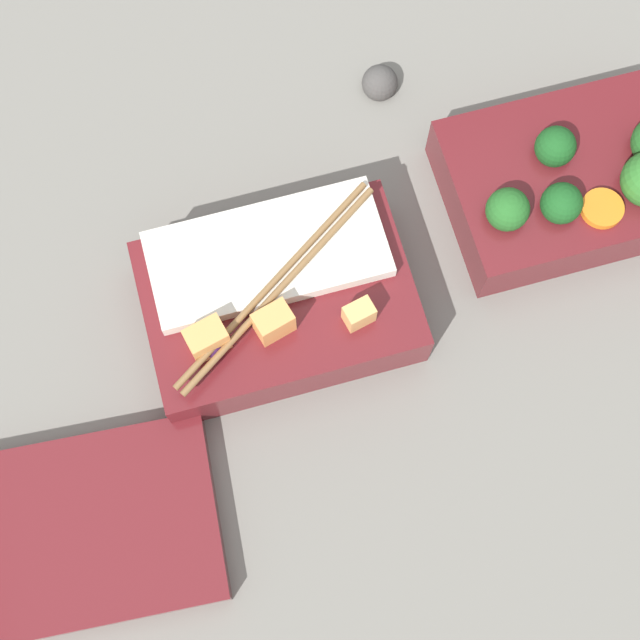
% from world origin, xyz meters
% --- Properties ---
extents(ground_plane, '(3.00, 3.00, 0.00)m').
position_xyz_m(ground_plane, '(0.00, 0.00, 0.00)').
color(ground_plane, slate).
extents(bento_tray_vegetable, '(0.20, 0.14, 0.08)m').
position_xyz_m(bento_tray_vegetable, '(-0.12, -0.03, 0.03)').
color(bento_tray_vegetable, maroon).
rests_on(bento_tray_vegetable, ground_plane).
extents(bento_tray_rice, '(0.20, 0.14, 0.07)m').
position_xyz_m(bento_tray_rice, '(0.14, 0.01, 0.03)').
color(bento_tray_rice, maroon).
rests_on(bento_tray_rice, ground_plane).
extents(bento_lid, '(0.21, 0.15, 0.02)m').
position_xyz_m(bento_lid, '(0.32, 0.14, 0.01)').
color(bento_lid, maroon).
rests_on(bento_lid, ground_plane).
extents(pebble_2, '(0.03, 0.03, 0.03)m').
position_xyz_m(pebble_2, '(0.01, -0.17, 0.01)').
color(pebble_2, '#474442').
rests_on(pebble_2, ground_plane).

